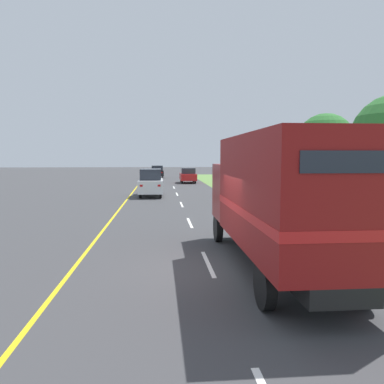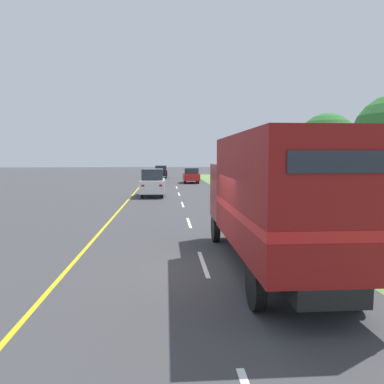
# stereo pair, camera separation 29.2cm
# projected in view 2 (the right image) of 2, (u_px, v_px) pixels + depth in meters

# --- Properties ---
(ground_plane) EXTENTS (200.00, 200.00, 0.00)m
(ground_plane) POSITION_uv_depth(u_px,v_px,m) (205.00, 269.00, 10.05)
(ground_plane) COLOR #3D3D3F
(grass_shoulder) EXTENTS (20.00, 68.47, 0.01)m
(grass_shoulder) POSITION_uv_depth(u_px,v_px,m) (348.00, 194.00, 30.35)
(grass_shoulder) COLOR #608942
(grass_shoulder) RESTS_ON ground
(edge_line_yellow) EXTENTS (0.12, 68.47, 0.01)m
(edge_line_yellow) POSITION_uv_depth(u_px,v_px,m) (132.00, 196.00, 29.14)
(edge_line_yellow) COLOR yellow
(edge_line_yellow) RESTS_ON ground
(centre_dash_near) EXTENTS (0.12, 2.60, 0.01)m
(centre_dash_near) POSITION_uv_depth(u_px,v_px,m) (203.00, 263.00, 10.61)
(centre_dash_near) COLOR white
(centre_dash_near) RESTS_ON ground
(centre_dash_mid_a) EXTENTS (0.12, 2.60, 0.01)m
(centre_dash_mid_a) POSITION_uv_depth(u_px,v_px,m) (189.00, 223.00, 17.17)
(centre_dash_mid_a) COLOR white
(centre_dash_mid_a) RESTS_ON ground
(centre_dash_mid_b) EXTENTS (0.12, 2.60, 0.01)m
(centre_dash_mid_b) POSITION_uv_depth(u_px,v_px,m) (183.00, 204.00, 23.72)
(centre_dash_mid_b) COLOR white
(centre_dash_mid_b) RESTS_ON ground
(centre_dash_far) EXTENTS (0.12, 2.60, 0.01)m
(centre_dash_far) POSITION_uv_depth(u_px,v_px,m) (179.00, 194.00, 30.28)
(centre_dash_far) COLOR white
(centre_dash_far) RESTS_ON ground
(centre_dash_farthest) EXTENTS (0.12, 2.60, 0.01)m
(centre_dash_farthest) POSITION_uv_depth(u_px,v_px,m) (177.00, 187.00, 36.83)
(centre_dash_farthest) COLOR white
(centre_dash_farthest) RESTS_ON ground
(horse_trailer_truck) EXTENTS (2.35, 8.12, 3.54)m
(horse_trailer_truck) POSITION_uv_depth(u_px,v_px,m) (272.00, 197.00, 9.70)
(horse_trailer_truck) COLOR black
(horse_trailer_truck) RESTS_ON ground
(lead_car_white) EXTENTS (1.80, 4.17, 2.10)m
(lead_car_white) POSITION_uv_depth(u_px,v_px,m) (153.00, 183.00, 28.57)
(lead_car_white) COLOR black
(lead_car_white) RESTS_ON ground
(lead_car_red_ahead) EXTENTS (1.80, 3.87, 1.74)m
(lead_car_red_ahead) POSITION_uv_depth(u_px,v_px,m) (191.00, 175.00, 43.20)
(lead_car_red_ahead) COLOR black
(lead_car_red_ahead) RESTS_ON ground
(lead_car_black_ahead) EXTENTS (1.80, 3.97, 1.78)m
(lead_car_black_ahead) POSITION_uv_depth(u_px,v_px,m) (161.00, 172.00, 53.22)
(lead_car_black_ahead) COLOR black
(lead_car_black_ahead) RESTS_ON ground
(highway_sign) EXTENTS (1.82, 0.09, 3.02)m
(highway_sign) POSITION_uv_depth(u_px,v_px,m) (359.00, 187.00, 13.96)
(highway_sign) COLOR #9E9EA3
(highway_sign) RESTS_ON ground
(roadside_tree_mid) EXTENTS (3.73, 3.73, 5.84)m
(roadside_tree_mid) POSITION_uv_depth(u_px,v_px,m) (327.00, 142.00, 24.29)
(roadside_tree_mid) COLOR brown
(roadside_tree_mid) RESTS_ON ground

